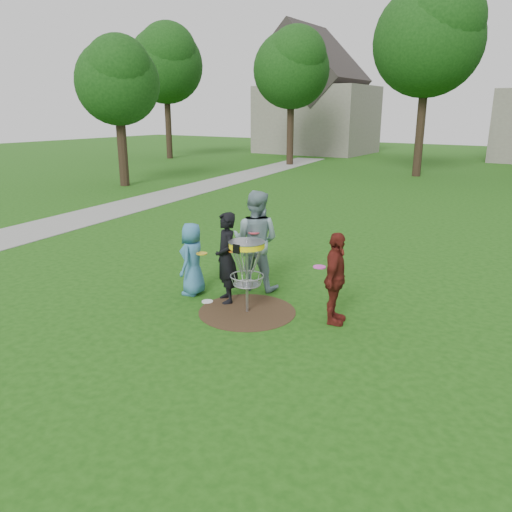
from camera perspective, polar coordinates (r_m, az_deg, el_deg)
The scene contains 11 objects.
ground at distance 9.28m, azimuth -1.02°, elevation -6.38°, with size 100.00×100.00×0.00m, color #19470F.
dirt_patch at distance 9.28m, azimuth -1.02°, elevation -6.35°, with size 1.80×1.80×0.01m, color #47331E.
concrete_path at distance 21.43m, azimuth -11.36°, elevation 6.44°, with size 2.20×40.00×0.02m, color #9E9E99.
player_blue at distance 10.01m, azimuth -7.28°, elevation -0.33°, with size 0.72×0.47×1.46m, color teal.
player_black at distance 9.50m, azimuth -3.43°, elevation -0.22°, with size 0.64×0.42×1.76m, color black.
player_grey at distance 10.17m, azimuth -0.04°, elevation 1.80°, with size 1.00×0.78×2.05m, color #79959D.
player_maroon at distance 8.65m, azimuth 9.04°, elevation -2.57°, with size 0.95×0.40×1.62m, color #5E1B15.
disc_on_grass at distance 9.77m, azimuth -5.58°, elevation -5.20°, with size 0.22×0.22×0.02m, color white.
disc_golf_basket at distance 8.93m, azimuth -1.05°, elevation -0.34°, with size 0.66×0.67×1.38m.
held_discs at distance 9.33m, azimuth -0.63°, elevation 0.64°, with size 2.66×1.00×0.38m.
tree_row at distance 28.22m, azimuth 25.64°, elevation 20.19°, with size 51.20×17.42×9.90m.
Camera 1 is at (4.79, -7.09, 3.58)m, focal length 35.00 mm.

